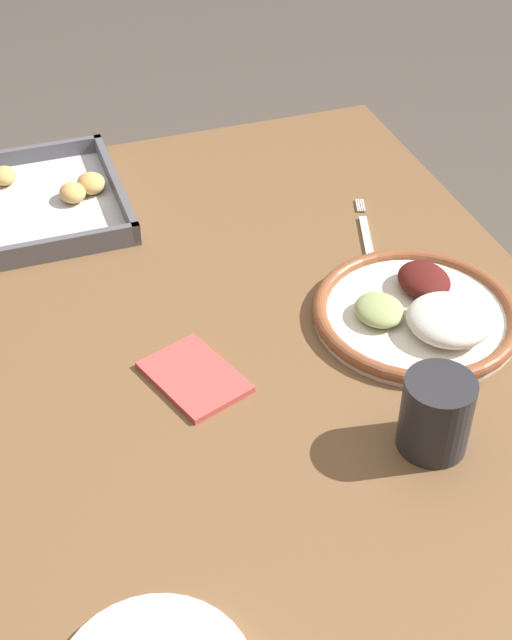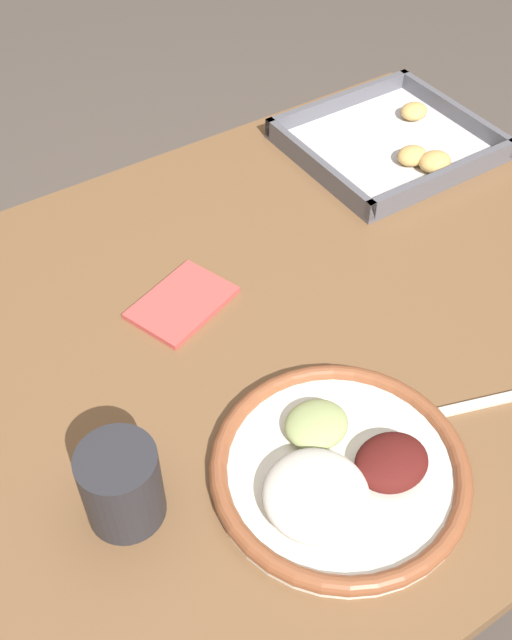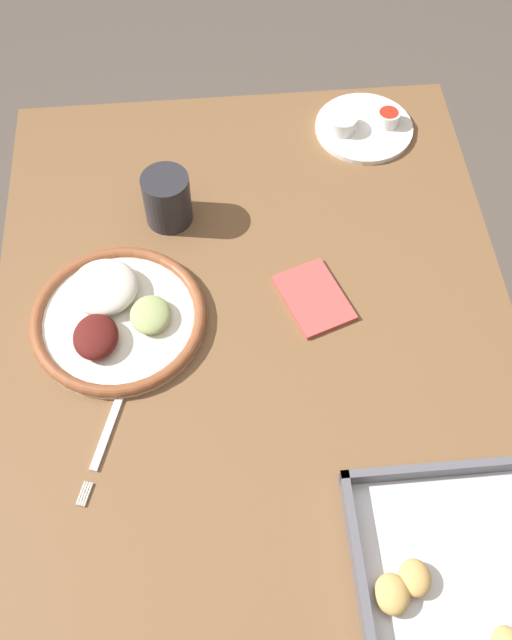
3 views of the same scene
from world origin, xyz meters
name	(u,v)px [view 1 (image 1 of 3)]	position (x,y,z in m)	size (l,w,h in m)	color
ground_plane	(253,633)	(0.00, 0.00, 0.00)	(8.00, 8.00, 0.00)	#564C44
dining_table	(253,392)	(0.00, 0.00, 0.64)	(1.13, 0.84, 0.75)	brown
dinner_plate	(419,312)	(-0.05, -0.22, 0.76)	(0.28, 0.28, 0.05)	white
fork	(367,240)	(0.14, -0.23, 0.75)	(0.20, 0.08, 0.00)	silver
baking_tray	(39,201)	(0.40, 0.22, 0.76)	(0.30, 0.27, 0.04)	#595960
drinking_cup	(436,414)	(-0.26, -0.13, 0.80)	(0.08, 0.08, 0.10)	#28282D
napkin	(194,377)	(-0.07, 0.10, 0.75)	(0.15, 0.13, 0.01)	#CC4C47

